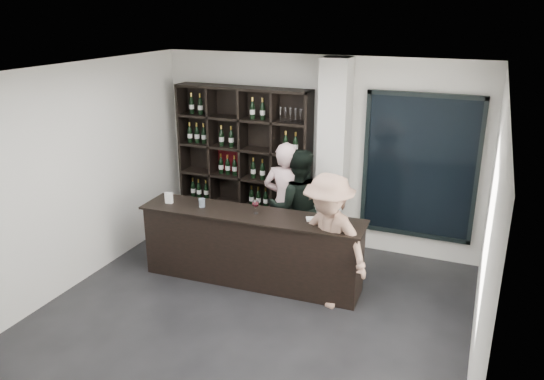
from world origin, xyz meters
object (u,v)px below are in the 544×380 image
at_px(wine_shelf, 244,163).
at_px(customer, 328,241).
at_px(taster_pink, 286,204).
at_px(tasting_counter, 251,248).
at_px(taster_black, 297,208).

height_order(wine_shelf, customer, wine_shelf).
bearing_deg(customer, taster_pink, 150.81).
height_order(tasting_counter, customer, customer).
distance_m(tasting_counter, taster_black, 0.91).
bearing_deg(taster_black, taster_pink, -23.73).
xyz_separation_m(taster_black, customer, (0.72, -0.91, -0.00)).
xyz_separation_m(taster_pink, taster_black, (0.18, 0.00, -0.04)).
bearing_deg(tasting_counter, taster_pink, 72.57).
bearing_deg(tasting_counter, customer, -10.54).
height_order(wine_shelf, tasting_counter, wine_shelf).
bearing_deg(tasting_counter, wine_shelf, 116.14).
relative_size(taster_black, customer, 1.00).
distance_m(taster_black, customer, 1.16).
xyz_separation_m(taster_pink, customer, (0.90, -0.91, -0.04)).
bearing_deg(customer, tasting_counter, -172.06).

